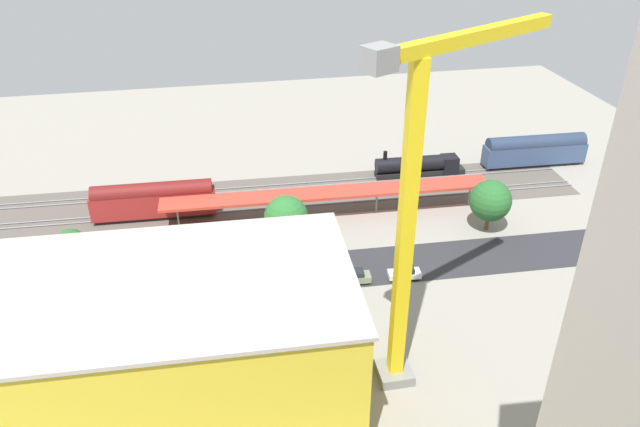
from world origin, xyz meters
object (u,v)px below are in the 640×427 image
freight_coach_far (153,200)px  parked_car_0 (404,273)px  parked_car_5 (149,302)px  tower_crane (417,204)px  parked_car_2 (309,284)px  parked_car_4 (198,295)px  street_tree_0 (286,218)px  passenger_coach (535,150)px  locomotive (420,166)px  traffic_light (276,230)px  street_tree_1 (490,201)px  platform_canopy_near (329,193)px  box_truck_0 (146,308)px  parked_car_3 (256,288)px  street_tree_2 (71,244)px  construction_building (170,350)px  parked_car_1 (354,277)px

freight_coach_far → parked_car_0: 40.51m
parked_car_5 → tower_crane: 38.11m
parked_car_2 → parked_car_4: bearing=-2.0°
freight_coach_far → parked_car_5: bearing=90.4°
street_tree_0 → freight_coach_far: bearing=-35.0°
passenger_coach → parked_car_2: (46.97, 29.38, -2.26)m
locomotive → traffic_light: bearing=36.0°
passenger_coach → parked_car_5: size_ratio=4.44×
parked_car_0 → street_tree_1: bearing=-148.9°
parked_car_0 → platform_canopy_near: bearing=-70.2°
parked_car_0 → box_truck_0: (33.34, 2.14, 0.90)m
platform_canopy_near → parked_car_3: (13.22, 17.68, -3.30)m
locomotive → street_tree_1: bearing=100.8°
parked_car_0 → street_tree_1: street_tree_1 is taller
freight_coach_far → box_truck_0: freight_coach_far is taller
locomotive → street_tree_2: (55.18, 21.15, 3.58)m
locomotive → parked_car_2: bearing=49.3°
locomotive → street_tree_1: size_ratio=2.00×
parked_car_0 → construction_building: (29.49, 16.94, 6.80)m
parked_car_5 → box_truck_0: size_ratio=0.43×
parked_car_4 → street_tree_1: (-43.28, -9.16, 4.22)m
locomotive → platform_canopy_near: bearing=30.5°
platform_canopy_near → street_tree_1: (-22.73, 8.55, 0.86)m
parked_car_2 → locomotive: bearing=-130.7°
construction_building → street_tree_1: (-45.63, -26.66, -2.61)m
parked_car_4 → passenger_coach: bearing=-154.7°
parked_car_4 → traffic_light: traffic_light is taller
parked_car_0 → traffic_light: (16.06, -8.82, 3.33)m
parked_car_5 → box_truck_0: box_truck_0 is taller
box_truck_0 → street_tree_0: bearing=-148.0°
freight_coach_far → parked_car_0: size_ratio=4.24×
parked_car_4 → parked_car_3: bearing=-179.8°
locomotive → freight_coach_far: size_ratio=0.85×
construction_building → street_tree_1: bearing=-147.8°
freight_coach_far → traffic_light: traffic_light is taller
parked_car_1 → locomotive: bearing=-123.4°
parked_car_0 → parked_car_2: parked_car_2 is taller
platform_canopy_near → parked_car_3: bearing=53.2°
platform_canopy_near → street_tree_0: 11.70m
tower_crane → street_tree_1: 37.67m
locomotive → street_tree_2: bearing=21.0°
box_truck_0 → freight_coach_far: bearing=-90.1°
locomotive → parked_car_5: size_ratio=3.76×
passenger_coach → parked_car_1: (40.87, 29.05, -2.27)m
platform_canopy_near → parked_car_1: 18.17m
freight_coach_far → street_tree_2: 17.55m
parked_car_0 → parked_car_1: 6.80m
street_tree_0 → parked_car_3: bearing=59.3°
street_tree_1 → street_tree_0: bearing=0.1°
box_truck_0 → parked_car_3: bearing=-168.6°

